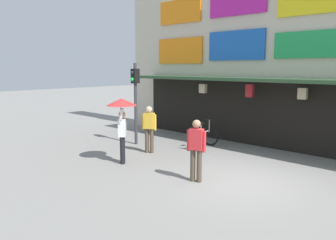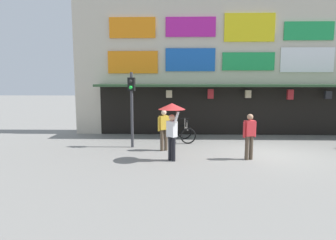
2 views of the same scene
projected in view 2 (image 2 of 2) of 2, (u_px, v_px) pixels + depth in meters
name	position (u px, v px, depth m)	size (l,w,h in m)	color
ground_plane	(268.00, 153.00, 11.87)	(80.00, 80.00, 0.00)	gray
shopfront	(246.00, 59.00, 15.85)	(18.00, 2.60, 8.00)	beige
traffic_light_near	(132.00, 98.00, 12.65)	(0.31, 0.34, 3.20)	#38383D
bicycle_parked	(186.00, 133.00, 14.11)	(0.86, 1.24, 1.05)	black
pedestrian_in_black	(249.00, 134.00, 10.84)	(0.50, 0.33, 1.68)	brown
pedestrian_in_white	(164.00, 128.00, 12.20)	(0.48, 0.36, 1.68)	brown
pedestrian_with_umbrella	(172.00, 115.00, 10.60)	(0.96, 0.96, 2.08)	black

